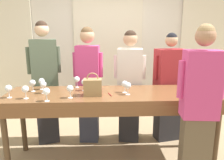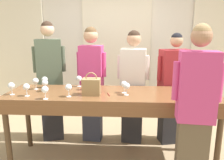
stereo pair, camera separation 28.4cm
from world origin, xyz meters
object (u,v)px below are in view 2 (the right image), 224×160
(tasting_bar, at_px, (112,100))
(wine_glass_back_right, at_px, (79,79))
(wine_glass_by_bottle, at_px, (11,86))
(wine_glass_by_handbag, at_px, (85,82))
(wine_bottle, at_px, (205,85))
(guest_pink_top, at_px, (92,83))
(wine_glass_front_left, at_px, (189,91))
(guest_cream_sweater, at_px, (133,87))
(potted_plant, at_px, (208,105))
(wine_glass_back_mid, at_px, (26,87))
(wine_glass_back_left, at_px, (69,88))
(guest_olive_jacket, at_px, (51,81))
(handbag, at_px, (91,86))
(wine_glass_center_mid, at_px, (45,83))
(wine_glass_center_right, at_px, (36,81))
(guest_striped_shirt, at_px, (173,90))
(wine_glass_near_host, at_px, (45,80))
(wine_glass_center_left, at_px, (124,84))
(wine_glass_front_right, at_px, (45,90))
(host_pouring, at_px, (195,113))
(wine_glass_front_mid, at_px, (127,86))

(tasting_bar, height_order, wine_glass_back_right, wine_glass_back_right)
(wine_glass_by_bottle, relative_size, wine_glass_by_handbag, 1.00)
(wine_bottle, relative_size, guest_pink_top, 0.17)
(wine_glass_front_left, xyz_separation_m, guest_pink_top, (-1.23, 0.81, -0.12))
(guest_cream_sweater, relative_size, potted_plant, 2.64)
(wine_glass_back_mid, distance_m, wine_glass_by_bottle, 0.22)
(tasting_bar, bearing_deg, wine_glass_back_left, -160.73)
(guest_olive_jacket, distance_m, potted_plant, 3.01)
(wine_glass_back_mid, bearing_deg, handbag, 7.05)
(handbag, height_order, wine_glass_center_mid, handbag)
(guest_olive_jacket, relative_size, guest_pink_top, 1.05)
(wine_glass_center_right, bearing_deg, guest_olive_jacket, 83.87)
(wine_bottle, distance_m, guest_olive_jacket, 2.23)
(wine_glass_back_mid, bearing_deg, guest_striped_shirt, 21.54)
(wine_glass_by_bottle, bearing_deg, tasting_bar, 6.26)
(wine_glass_back_left, height_order, wine_glass_near_host, same)
(wine_glass_back_mid, bearing_deg, guest_olive_jacket, 87.34)
(wine_glass_front_left, height_order, wine_glass_center_right, same)
(wine_glass_center_left, bearing_deg, wine_glass_front_right, -161.51)
(wine_glass_near_host, relative_size, host_pouring, 0.09)
(wine_glass_front_left, distance_m, guest_striped_shirt, 0.84)
(wine_glass_front_mid, relative_size, guest_cream_sweater, 0.09)
(wine_glass_front_left, relative_size, wine_glass_by_handbag, 1.00)
(guest_olive_jacket, bearing_deg, wine_glass_center_mid, -78.11)
(wine_glass_back_left, xyz_separation_m, host_pouring, (1.36, -0.43, -0.13))
(handbag, distance_m, potted_plant, 2.68)
(handbag, bearing_deg, wine_glass_near_host, 156.16)
(wine_glass_front_right, xyz_separation_m, wine_glass_center_right, (-0.28, 0.42, 0.00))
(guest_pink_top, height_order, host_pouring, host_pouring)
(wine_bottle, bearing_deg, wine_glass_back_left, -171.76)
(wine_glass_front_left, bearing_deg, guest_pink_top, 146.53)
(wine_glass_back_left, height_order, guest_cream_sweater, guest_cream_sweater)
(tasting_bar, height_order, wine_glass_front_mid, wine_glass_front_mid)
(wine_bottle, xyz_separation_m, wine_glass_front_right, (-1.94, -0.36, -0.00))
(wine_glass_front_right, xyz_separation_m, wine_glass_by_handbag, (0.39, 0.43, 0.00))
(tasting_bar, relative_size, wine_bottle, 8.85)
(host_pouring, bearing_deg, wine_glass_by_handbag, 148.60)
(wine_glass_back_right, relative_size, guest_pink_top, 0.09)
(wine_glass_near_host, relative_size, guest_pink_top, 0.09)
(wine_glass_front_right, relative_size, guest_olive_jacket, 0.08)
(wine_bottle, bearing_deg, handbag, -173.92)
(wine_glass_center_left, bearing_deg, handbag, -165.87)
(wine_glass_center_left, distance_m, guest_striped_shirt, 0.97)
(wine_glass_center_mid, bearing_deg, tasting_bar, -2.31)
(wine_bottle, height_order, wine_glass_center_right, wine_bottle)
(wine_glass_back_mid, height_order, guest_olive_jacket, guest_olive_jacket)
(wine_glass_front_mid, relative_size, guest_striped_shirt, 0.09)
(wine_glass_center_right, relative_size, wine_glass_back_left, 1.00)
(wine_glass_front_left, bearing_deg, wine_glass_center_left, 161.25)
(wine_glass_front_left, distance_m, wine_glass_center_mid, 1.78)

